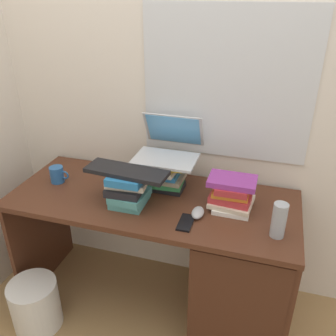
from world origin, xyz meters
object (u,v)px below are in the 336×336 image
Objects in this scene: desk at (220,264)px; keyboard at (127,171)px; book_stack_side at (232,194)px; mug at (57,175)px; book_stack_keyboard_riser at (128,189)px; wastebasket at (36,305)px; book_stack_tall at (165,175)px; cell_phone at (186,223)px; computer_mouse at (198,213)px; water_bottle at (279,220)px; laptop at (169,146)px.

keyboard reaches higher than desk.
mug is at bearing -179.11° from book_stack_side.
book_stack_keyboard_riser is 0.71× the size of wastebasket.
cell_phone is at bearing -55.95° from book_stack_tall.
book_stack_side is at bearing 38.56° from computer_mouse.
desk is 1.07m from wastebasket.
cell_phone is at bearing -116.59° from computer_mouse.
book_stack_tall is 0.67m from water_bottle.
computer_mouse is (0.23, -0.28, -0.21)m from laptop.
wastebasket is (-1.24, -0.23, -0.68)m from water_bottle.
desk is 0.70m from laptop.
water_bottle is at bearing -22.94° from book_stack_tall.
book_stack_tall is at bearing 158.52° from desk.
keyboard is (-0.14, -0.21, 0.10)m from book_stack_tall.
desk is at bearing -112.78° from book_stack_side.
book_stack_keyboard_riser is at bearing 29.70° from wastebasket.
keyboard reaches higher than mug.
mug is at bearing 168.51° from book_stack_keyboard_riser.
book_stack_tall is 2.13× the size of computer_mouse.
water_bottle is (0.38, -0.05, 0.07)m from computer_mouse.
mug is at bearing 173.02° from water_bottle.
laptop is 1.99× the size of water_bottle.
mug is 0.75m from wastebasket.
book_stack_side is 1.40× the size of water_bottle.
book_stack_tall reaches higher than water_bottle.
laptop is at bearing 63.71° from book_stack_keyboard_riser.
book_stack_side is 0.99m from mug.
keyboard is 0.51m from mug.
mug is (-0.99, -0.02, -0.04)m from book_stack_side.
mug is at bearing 178.11° from desk.
book_stack_tall is 1.63× the size of cell_phone.
desk is 9.09× the size of water_bottle.
book_stack_tall is (-0.36, 0.14, 0.42)m from desk.
wastebasket is (-0.62, -0.55, -0.83)m from laptop.
computer_mouse is 0.90× the size of mug.
book_stack_keyboard_riser is 0.53m from book_stack_side.
wastebasket is (-0.86, -0.28, -0.62)m from computer_mouse.
laptop reaches higher than desk.
keyboard reaches higher than book_stack_tall.
water_bottle reaches higher than wastebasket.
book_stack_keyboard_riser is at bearing -122.63° from book_stack_tall.
book_stack_tall reaches higher than wastebasket.
mug is (-0.61, -0.11, -0.04)m from book_stack_tall.
book_stack_side is (0.51, 0.11, -0.00)m from book_stack_keyboard_riser.
laptop reaches higher than computer_mouse.
keyboard is 4.04× the size of computer_mouse.
book_stack_tall is at bearing 10.17° from mug.
book_stack_side is 1.27m from wastebasket.
desk is 1.05m from mug.
keyboard is 3.09× the size of cell_phone.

